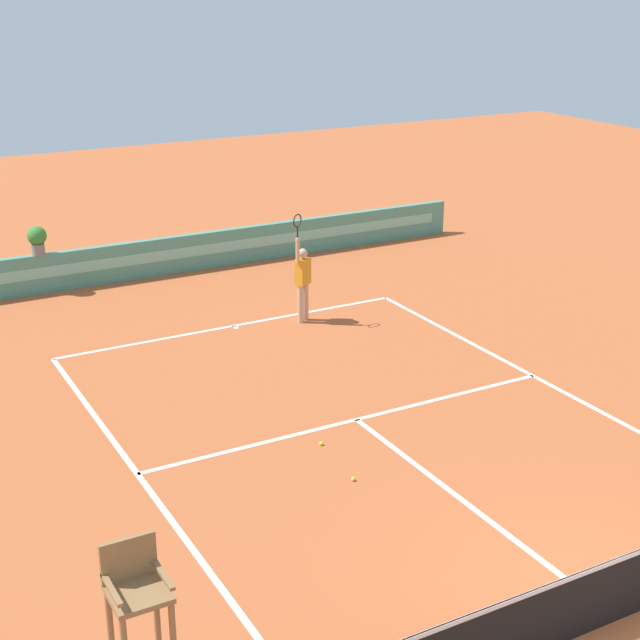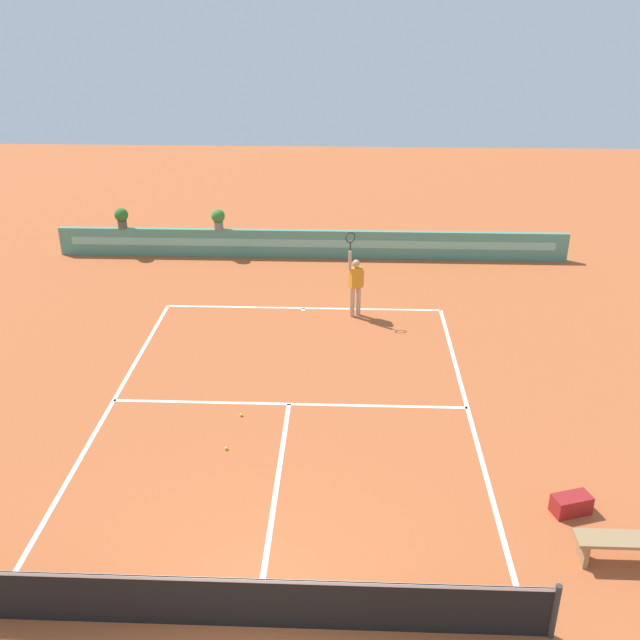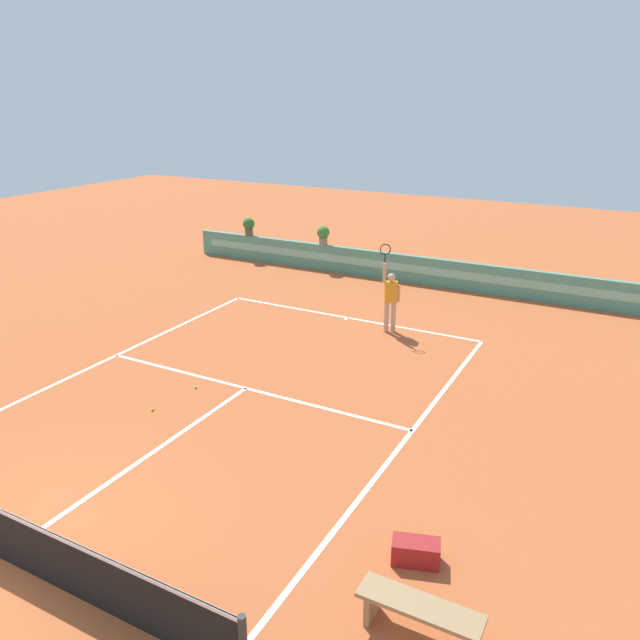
{
  "view_description": "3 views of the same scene",
  "coord_description": "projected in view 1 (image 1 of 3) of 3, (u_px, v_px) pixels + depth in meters",
  "views": [
    {
      "loc": [
        -7.98,
        -6.8,
        7.61
      ],
      "look_at": [
        0.62,
        8.91,
        1.0
      ],
      "focal_mm": 53.17,
      "sensor_mm": 36.0,
      "label": 1
    },
    {
      "loc": [
        1.29,
        -7.89,
        8.8
      ],
      "look_at": [
        0.62,
        8.91,
        1.0
      ],
      "focal_mm": 40.51,
      "sensor_mm": 36.0,
      "label": 2
    },
    {
      "loc": [
        7.74,
        -4.35,
        6.5
      ],
      "look_at": [
        0.62,
        8.91,
        1.0
      ],
      "focal_mm": 35.02,
      "sensor_mm": 36.0,
      "label": 3
    }
  ],
  "objects": [
    {
      "name": "potted_plant_left",
      "position": [
        37.0,
        238.0,
        23.36
      ],
      "size": [
        0.48,
        0.48,
        0.72
      ],
      "color": "gray",
      "rests_on": "back_wall_barrier"
    },
    {
      "name": "tennis_player",
      "position": [
        303.0,
        278.0,
        21.56
      ],
      "size": [
        0.56,
        0.36,
        2.58
      ],
      "color": "tan",
      "rests_on": "ground"
    },
    {
      "name": "net",
      "position": [
        623.0,
        585.0,
        11.65
      ],
      "size": [
        8.92,
        0.1,
        1.0
      ],
      "color": "#333333",
      "rests_on": "ground"
    },
    {
      "name": "tennis_ball_near_baseline",
      "position": [
        353.0,
        479.0,
        15.03
      ],
      "size": [
        0.07,
        0.07,
        0.07
      ],
      "primitive_type": "sphere",
      "color": "#CCE033",
      "rests_on": "ground"
    },
    {
      "name": "tennis_ball_mid_court",
      "position": [
        321.0,
        444.0,
        16.16
      ],
      "size": [
        0.07,
        0.07,
        0.07
      ],
      "primitive_type": "sphere",
      "color": "#CCE033",
      "rests_on": "ground"
    },
    {
      "name": "umpire_chair",
      "position": [
        138.0,
        614.0,
        9.83
      ],
      "size": [
        0.6,
        0.6,
        2.14
      ],
      "color": "olive",
      "rests_on": "ground"
    },
    {
      "name": "back_wall_barrier",
      "position": [
        165.0,
        256.0,
        25.14
      ],
      "size": [
        18.0,
        0.21,
        1.0
      ],
      "color": "#4C8E7A",
      "rests_on": "ground"
    },
    {
      "name": "court_lines",
      "position": [
        348.0,
        413.0,
        17.36
      ],
      "size": [
        8.32,
        11.94,
        0.01
      ],
      "color": "white",
      "rests_on": "ground"
    },
    {
      "name": "ground_plane",
      "position": [
        368.0,
        428.0,
        16.77
      ],
      "size": [
        60.0,
        60.0,
        0.0
      ],
      "primitive_type": "plane",
      "color": "#B2562D"
    }
  ]
}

